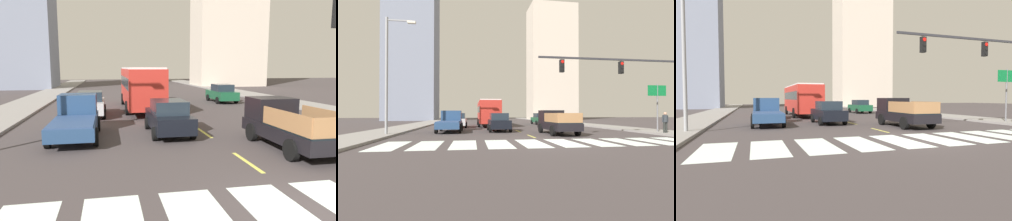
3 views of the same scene
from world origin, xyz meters
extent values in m
plane|color=#433B3C|center=(0.00, 0.00, 0.00)|extent=(160.00, 160.00, 0.00)
cube|color=gray|center=(11.88, 18.00, 0.07)|extent=(3.68, 110.00, 0.15)
cube|color=gray|center=(-11.88, 18.00, 0.07)|extent=(3.68, 110.00, 0.15)
cube|color=silver|center=(-8.59, 0.00, 0.00)|extent=(1.37, 3.79, 0.01)
cube|color=silver|center=(-6.68, 0.00, 0.00)|extent=(1.37, 3.79, 0.01)
cube|color=silver|center=(-4.77, 0.00, 0.00)|extent=(1.37, 3.79, 0.01)
cube|color=silver|center=(-2.86, 0.00, 0.00)|extent=(1.37, 3.79, 0.01)
cube|color=silver|center=(-0.95, 0.00, 0.00)|extent=(1.37, 3.79, 0.01)
cube|color=silver|center=(0.95, 0.00, 0.00)|extent=(1.37, 3.79, 0.01)
cube|color=silver|center=(2.86, 0.00, 0.00)|extent=(1.37, 3.79, 0.01)
cube|color=silver|center=(4.77, 0.00, 0.00)|extent=(1.37, 3.79, 0.01)
cube|color=silver|center=(6.68, 0.00, 0.00)|extent=(1.37, 3.79, 0.01)
cube|color=#D7D254|center=(0.00, 4.00, 0.00)|extent=(0.16, 2.40, 0.01)
cube|color=#D7D254|center=(0.00, 9.00, 0.00)|extent=(0.16, 2.40, 0.01)
cube|color=#D7D254|center=(0.00, 14.00, 0.00)|extent=(0.16, 2.40, 0.01)
cube|color=#D7D254|center=(0.00, 19.00, 0.00)|extent=(0.16, 2.40, 0.01)
cube|color=#D7D254|center=(0.00, 24.00, 0.00)|extent=(0.16, 2.40, 0.01)
cube|color=#D7D254|center=(0.00, 29.00, 0.00)|extent=(0.16, 2.40, 0.01)
cube|color=#D7D254|center=(0.00, 34.00, 0.00)|extent=(0.16, 2.40, 0.01)
cube|color=#D7D254|center=(0.00, 39.00, 0.00)|extent=(0.16, 2.40, 0.01)
cube|color=black|center=(2.57, 5.39, 0.68)|extent=(1.96, 5.20, 0.56)
cube|color=black|center=(2.57, 7.09, 1.46)|extent=(1.84, 1.60, 1.00)
cube|color=#19232D|center=(2.57, 7.53, 1.64)|extent=(1.72, 0.08, 0.56)
cube|color=black|center=(2.57, 4.44, 0.99)|extent=(1.84, 3.30, 0.06)
cylinder|color=black|center=(1.59, 6.95, 0.40)|extent=(0.22, 0.80, 0.80)
cylinder|color=black|center=(3.55, 6.95, 0.40)|extent=(0.22, 0.80, 0.80)
cylinder|color=black|center=(1.59, 3.83, 0.40)|extent=(0.22, 0.80, 0.80)
cylinder|color=black|center=(3.55, 3.83, 0.40)|extent=(0.22, 0.80, 0.80)
cube|color=#976942|center=(1.67, 4.44, 1.37)|extent=(0.06, 3.17, 0.70)
cube|color=#976942|center=(3.47, 4.44, 1.37)|extent=(0.06, 3.17, 0.70)
cube|color=#976942|center=(2.57, 2.85, 1.37)|extent=(1.80, 0.06, 0.70)
cube|color=navy|center=(-6.33, 8.90, 0.68)|extent=(1.96, 5.20, 0.56)
cube|color=navy|center=(-6.33, 10.60, 1.46)|extent=(1.84, 1.60, 1.00)
cube|color=#19232D|center=(-6.33, 11.04, 1.64)|extent=(1.72, 0.08, 0.56)
cube|color=navy|center=(-6.33, 7.95, 0.99)|extent=(1.84, 3.30, 0.06)
cylinder|color=black|center=(-7.31, 10.46, 0.40)|extent=(0.22, 0.80, 0.80)
cylinder|color=black|center=(-5.35, 10.46, 0.40)|extent=(0.22, 0.80, 0.80)
cylinder|color=black|center=(-7.31, 7.34, 0.40)|extent=(0.22, 0.80, 0.80)
cylinder|color=black|center=(-5.35, 7.34, 0.40)|extent=(0.22, 0.80, 0.80)
cube|color=red|center=(-2.27, 18.68, 1.85)|extent=(2.50, 10.80, 2.70)
cube|color=#19232D|center=(-2.27, 18.68, 2.20)|extent=(2.52, 9.94, 0.80)
cube|color=silver|center=(-2.27, 18.68, 3.26)|extent=(2.40, 10.37, 0.12)
cylinder|color=black|center=(-3.52, 22.03, 0.50)|extent=(0.22, 1.00, 1.00)
cylinder|color=black|center=(-1.02, 22.03, 0.50)|extent=(0.22, 1.00, 1.00)
cylinder|color=black|center=(-3.52, 15.71, 0.50)|extent=(0.22, 1.00, 1.00)
cylinder|color=black|center=(-1.02, 15.71, 0.50)|extent=(0.22, 1.00, 1.00)
cube|color=black|center=(-1.85, 9.17, 0.70)|extent=(1.80, 4.40, 0.76)
cube|color=#1E2833|center=(-1.85, 9.02, 1.40)|extent=(1.58, 2.11, 0.64)
cylinder|color=black|center=(-2.75, 10.53, 0.32)|extent=(0.22, 0.64, 0.64)
cylinder|color=black|center=(-0.95, 10.53, 0.32)|extent=(0.22, 0.64, 0.64)
cylinder|color=black|center=(-2.75, 7.80, 0.32)|extent=(0.22, 0.64, 0.64)
cylinder|color=black|center=(-0.95, 7.80, 0.32)|extent=(0.22, 0.64, 0.64)
cube|color=silver|center=(-5.98, 15.69, 0.70)|extent=(1.80, 4.40, 0.76)
cube|color=#1E2833|center=(-5.98, 15.54, 1.40)|extent=(1.58, 2.11, 0.64)
cylinder|color=black|center=(-6.88, 17.06, 0.32)|extent=(0.22, 0.64, 0.64)
cylinder|color=black|center=(-5.08, 17.06, 0.32)|extent=(0.22, 0.64, 0.64)
cylinder|color=black|center=(-6.88, 14.33, 0.32)|extent=(0.22, 0.64, 0.64)
cylinder|color=black|center=(-5.08, 14.33, 0.32)|extent=(0.22, 0.64, 0.64)
cube|color=#174F31|center=(5.93, 22.15, 0.70)|extent=(1.80, 4.40, 0.76)
cube|color=#1E2833|center=(5.93, 22.00, 1.40)|extent=(1.58, 2.11, 0.64)
cylinder|color=black|center=(5.03, 23.52, 0.32)|extent=(0.22, 0.64, 0.64)
cylinder|color=black|center=(6.83, 23.52, 0.32)|extent=(0.22, 0.64, 0.64)
cylinder|color=black|center=(5.03, 20.79, 0.32)|extent=(0.22, 0.64, 0.64)
cylinder|color=black|center=(6.83, 20.79, 0.32)|extent=(0.22, 0.64, 0.64)
cube|color=#2D2D33|center=(5.31, 1.93, 5.40)|extent=(10.67, 0.12, 0.12)
cube|color=black|center=(5.84, 1.93, 4.85)|extent=(0.28, 0.24, 0.84)
cylinder|color=red|center=(5.84, 1.80, 5.11)|extent=(0.20, 0.04, 0.20)
cylinder|color=black|center=(5.84, 1.80, 4.85)|extent=(0.20, 0.04, 0.20)
cylinder|color=black|center=(5.84, 1.80, 4.59)|extent=(0.20, 0.04, 0.20)
cube|color=black|center=(1.57, 1.93, 4.85)|extent=(0.28, 0.24, 0.84)
cylinder|color=red|center=(1.57, 1.80, 5.11)|extent=(0.20, 0.04, 0.20)
cylinder|color=black|center=(1.57, 1.80, 4.85)|extent=(0.20, 0.04, 0.20)
cylinder|color=black|center=(1.57, 1.80, 4.59)|extent=(0.20, 0.04, 0.20)
cylinder|color=slate|center=(11.42, 5.20, 2.10)|extent=(0.12, 0.12, 4.20)
cube|color=#0D6930|center=(11.37, 5.18, 3.65)|extent=(1.70, 0.06, 0.90)
cylinder|color=gray|center=(-10.75, 5.89, 4.50)|extent=(0.20, 0.20, 9.00)
cube|color=gray|center=(-9.85, 5.89, 8.80)|extent=(1.80, 0.10, 0.10)
cube|color=silver|center=(-8.95, 5.89, 8.70)|extent=(0.60, 0.28, 0.16)
cylinder|color=black|center=(10.88, 3.88, 0.57)|extent=(0.14, 0.14, 0.84)
cylinder|color=black|center=(11.08, 3.88, 0.57)|extent=(0.14, 0.14, 0.84)
cylinder|color=#292D32|center=(10.98, 3.88, 1.28)|extent=(0.34, 0.34, 0.58)
cylinder|color=#292D32|center=(10.76, 3.88, 1.24)|extent=(0.09, 0.09, 0.54)
cylinder|color=#292D32|center=(11.20, 3.88, 1.24)|extent=(0.09, 0.09, 0.54)
sphere|color=tan|center=(10.98, 3.88, 1.68)|extent=(0.22, 0.22, 0.22)
cube|color=gray|center=(-18.75, 46.60, 22.04)|extent=(11.55, 9.12, 44.09)
cube|color=beige|center=(16.42, 47.33, 14.93)|extent=(11.81, 7.59, 29.85)
camera|label=1|loc=(-4.79, -5.82, 3.34)|focal=32.93mm
camera|label=2|loc=(-4.30, -13.06, 1.70)|focal=25.31mm
camera|label=3|loc=(-7.21, -10.86, 1.95)|focal=29.05mm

